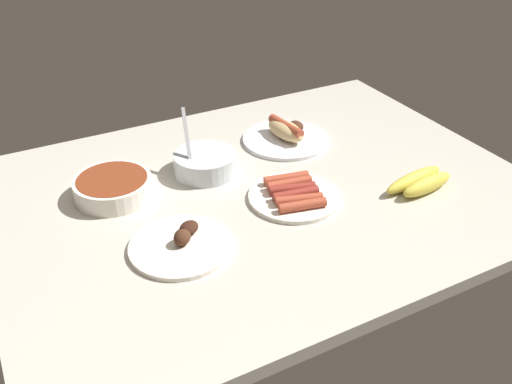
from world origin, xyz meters
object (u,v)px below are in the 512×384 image
Objects in this scene: bowl_chili at (113,187)px; plate_grilled_meat at (181,244)px; plate_sausages at (294,195)px; bowl_coleslaw at (205,162)px; plate_hotdog_assembled at (286,135)px; banana_bunch at (420,182)px.

bowl_chili is 0.85× the size of plate_grilled_meat.
plate_sausages is 29.12cm from plate_grilled_meat.
plate_sausages is 1.18× the size of bowl_chili.
bowl_chili is 22.45cm from bowl_coleslaw.
plate_grilled_meat is (41.48, 29.71, -1.02)cm from plate_hotdog_assembled.
banana_bunch is 1.20× the size of bowl_coleslaw.
plate_hotdog_assembled is 51.03cm from plate_grilled_meat.
plate_grilled_meat is at bearing -5.43° from banana_bunch.
plate_hotdog_assembled is at bearing -116.88° from plate_sausages.
banana_bunch reaches higher than plate_sausages.
plate_hotdog_assembled is 38.13cm from banana_bunch.
bowl_chili is 0.96× the size of banana_bunch.
plate_sausages is at bearing -19.78° from banana_bunch.
bowl_chili is at bearing -75.23° from plate_grilled_meat.
bowl_chili is (47.93, 5.24, 0.76)cm from plate_hotdog_assembled.
banana_bunch is at bearing 143.44° from bowl_coleslaw.
bowl_chili is 1.15× the size of bowl_coleslaw.
bowl_coleslaw is at bearing -179.59° from bowl_chili.
plate_sausages is at bearing -170.91° from plate_grilled_meat.
plate_hotdog_assembled is 1.50× the size of bowl_coleslaw.
bowl_coleslaw is at bearing -36.56° from banana_bunch.
plate_hotdog_assembled is at bearing -66.89° from banana_bunch.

